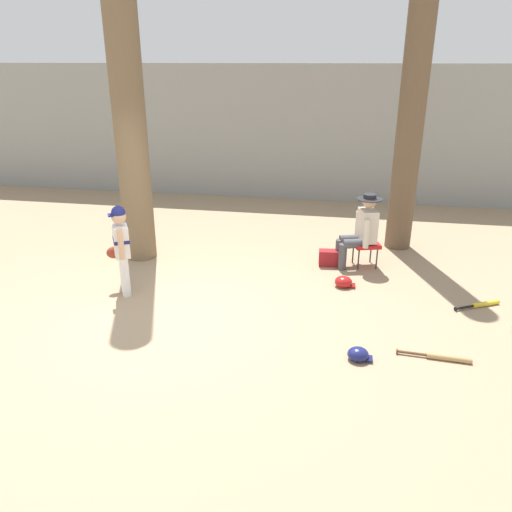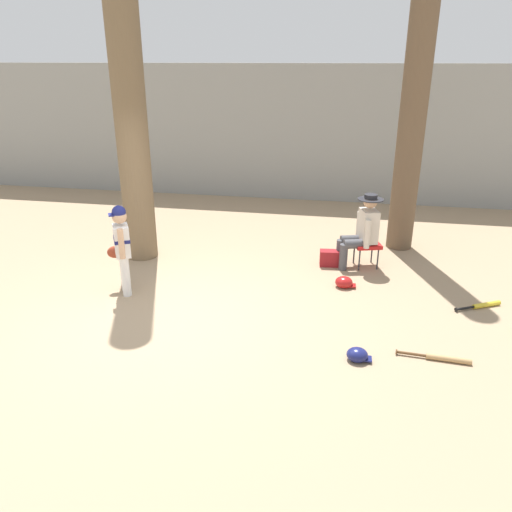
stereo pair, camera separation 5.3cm
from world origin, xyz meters
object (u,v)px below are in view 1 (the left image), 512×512
batting_helmet_red (344,282)px  tree_near_player (126,82)px  seated_spectator (361,229)px  folding_stool (366,245)px  handbag_beside_stool (329,258)px  bat_yellow_trainer (482,304)px  young_ballplayer (121,245)px  bat_wood_tan (443,357)px  batting_helmet_navy (358,354)px  tree_behind_spectator (414,91)px

batting_helmet_red → tree_near_player: bearing=169.4°
seated_spectator → batting_helmet_red: (-0.22, -0.85, -0.57)m
folding_stool → handbag_beside_stool: size_ratio=1.46×
bat_yellow_trainer → tree_near_player: bearing=169.8°
handbag_beside_stool → young_ballplayer: bearing=-151.2°
bat_wood_tan → batting_helmet_navy: (-0.94, -0.17, 0.04)m
folding_stool → bat_yellow_trainer: bearing=-37.3°
tree_behind_spectator → handbag_beside_stool: bearing=-135.9°
seated_spectator → batting_helmet_red: 1.04m
folding_stool → tree_near_player: bearing=-176.4°
young_ballplayer → bat_wood_tan: 4.40m
tree_near_player → folding_stool: tree_near_player is taller
tree_behind_spectator → folding_stool: size_ratio=12.00×
tree_near_player → tree_behind_spectator: tree_near_player is taller
tree_behind_spectator → batting_helmet_navy: size_ratio=21.12×
folding_stool → seated_spectator: bearing=-163.5°
bat_wood_tan → batting_helmet_red: (-1.13, 1.76, 0.04)m
tree_behind_spectator → bat_wood_tan: tree_behind_spectator is taller
young_ballplayer → seated_spectator: bearing=26.1°
batting_helmet_navy → batting_helmet_red: bearing=95.8°
seated_spectator → batting_helmet_navy: size_ratio=4.25×
tree_near_player → seated_spectator: tree_near_player is taller
bat_wood_tan → handbag_beside_stool: bearing=118.4°
folding_stool → batting_helmet_navy: size_ratio=1.76×
bat_wood_tan → batting_helmet_red: 2.10m
batting_helmet_navy → tree_behind_spectator: bearing=79.3°
tree_behind_spectator → young_ballplayer: (-4.01, -2.69, -1.92)m
handbag_beside_stool → bat_wood_tan: bearing=-61.6°
tree_near_player → batting_helmet_navy: (3.62, -2.57, -2.75)m
handbag_beside_stool → bat_yellow_trainer: size_ratio=0.52×
tree_near_player → bat_wood_tan: tree_near_player is taller
tree_behind_spectator → batting_helmet_red: 3.35m
tree_near_player → bat_wood_tan: (4.56, -2.40, -2.79)m
bat_wood_tan → batting_helmet_red: size_ratio=2.68×
tree_behind_spectator → bat_yellow_trainer: 3.58m
bat_yellow_trainer → tree_behind_spectator: bearing=113.2°
batting_helmet_red → handbag_beside_stool: bearing=107.1°
young_ballplayer → batting_helmet_red: 3.26m
young_ballplayer → batting_helmet_navy: 3.55m
folding_stool → bat_wood_tan: size_ratio=0.61×
tree_near_player → handbag_beside_stool: (3.18, 0.15, -2.69)m
seated_spectator → bat_yellow_trainer: (1.65, -1.16, -0.61)m
tree_near_player → batting_helmet_red: bearing=-10.6°
seated_spectator → handbag_beside_stool: bearing=-173.1°
handbag_beside_stool → bat_yellow_trainer: bearing=-27.4°
folding_stool → seated_spectator: size_ratio=0.41×
tree_near_player → seated_spectator: bearing=3.2°
tree_behind_spectator → young_ballplayer: 5.20m
batting_helmet_red → batting_helmet_navy: bearing=-84.2°
tree_behind_spectator → batting_helmet_red: size_ratio=19.60×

